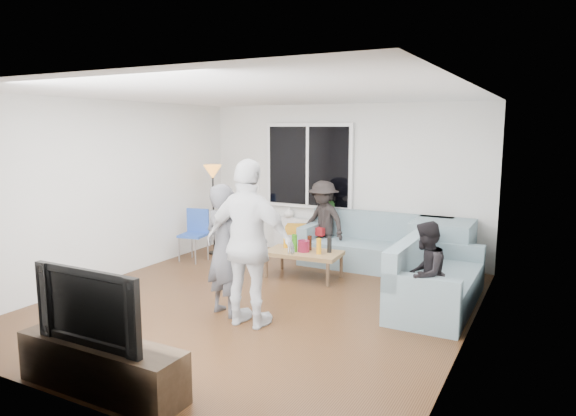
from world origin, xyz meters
The scene contains 32 objects.
floor centered at (0.00, 0.00, -0.02)m, with size 5.00×5.50×0.04m, color #56351C.
ceiling centered at (0.00, 0.00, 2.62)m, with size 5.00×5.50×0.04m, color white.
wall_back centered at (0.00, 2.77, 1.30)m, with size 5.00×0.04×2.60m, color silver.
wall_front centered at (0.00, -2.77, 1.30)m, with size 5.00×0.04×2.60m, color silver.
wall_left centered at (-2.52, 0.00, 1.30)m, with size 0.04×5.50×2.60m, color silver.
wall_right centered at (2.52, 0.00, 1.30)m, with size 0.04×5.50×2.60m, color silver.
window_frame centered at (-0.60, 2.69, 1.55)m, with size 1.62×0.06×1.47m, color white.
window_glass centered at (-0.60, 2.65, 1.55)m, with size 1.50×0.02×1.35m, color black.
window_mullion centered at (-0.60, 2.64, 1.55)m, with size 0.05×0.03×1.35m, color white.
radiator centered at (-0.60, 2.65, 0.31)m, with size 1.30×0.12×0.62m, color silver.
potted_plant centered at (-0.17, 2.62, 0.80)m, with size 0.20×0.16×0.37m, color #2E6026.
vase centered at (-0.95, 2.62, 0.71)m, with size 0.18×0.18×0.19m, color silver.
sofa_back_section centered at (0.74, 2.27, 0.42)m, with size 2.30×0.85×0.85m, color gray, non-canonical shape.
sofa_right_section centered at (2.02, 0.97, 0.42)m, with size 0.85×2.00×0.85m, color gray, non-canonical shape.
sofa_corner centered at (1.80, 2.27, 0.42)m, with size 0.85×0.85×0.85m, color gray.
cushion_yellow centered at (-0.60, 2.25, 0.51)m, with size 0.38×0.32×0.14m, color orange.
cushion_red centered at (-0.26, 2.33, 0.51)m, with size 0.36×0.30×0.13m, color maroon.
coffee_table centered at (0.00, 1.28, 0.20)m, with size 1.10×0.60×0.40m, color #9C724B.
pitcher centered at (0.01, 1.26, 0.49)m, with size 0.17×0.17×0.17m, color maroon.
side_chair centered at (-2.05, 1.29, 0.43)m, with size 0.40×0.40×0.86m, color #274BAA, non-canonical shape.
floor_lamp centered at (-2.05, 1.87, 0.78)m, with size 0.32×0.32×1.56m, color orange, non-canonical shape.
player_left centered at (-0.16, -0.51, 0.78)m, with size 0.57×0.38×1.57m, color #45454A.
player_right centered at (0.29, -0.67, 0.94)m, with size 1.10×0.46×1.88m, color silver.
spectator_right centered at (2.02, 0.23, 0.60)m, with size 0.58×0.45×1.19m, color black.
spectator_back centered at (-0.14, 2.30, 0.67)m, with size 0.87×0.50×1.35m, color black.
tv_console centered at (-0.04, -2.50, 0.22)m, with size 1.60×0.40×0.44m, color #36281B.
television centered at (-0.04, -2.50, 0.76)m, with size 1.13×0.15×0.65m, color black.
bottle_a centered at (-0.35, 1.37, 0.49)m, with size 0.07×0.07×0.19m, color orange.
bottle_c centered at (0.04, 1.40, 0.51)m, with size 0.07×0.07×0.22m, color #34150B.
bottle_b centered at (-0.11, 1.20, 0.53)m, with size 0.08×0.08×0.26m, color #318618.
bottle_d centered at (0.27, 1.24, 0.51)m, with size 0.07×0.07×0.23m, color #FEA716.
bottle_e centered at (0.36, 1.39, 0.52)m, with size 0.07×0.07×0.24m, color black.
Camera 1 is at (3.26, -5.35, 2.20)m, focal length 32.03 mm.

